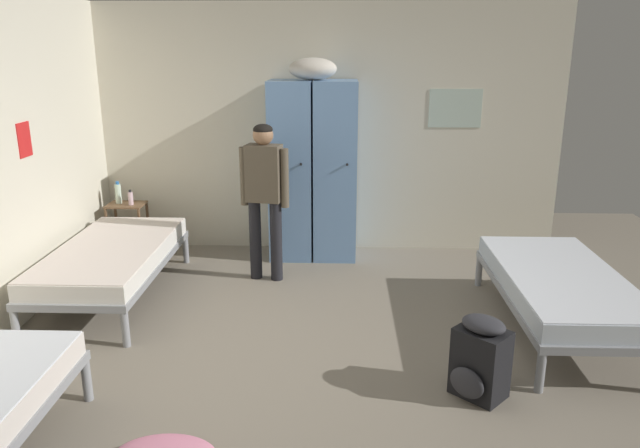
% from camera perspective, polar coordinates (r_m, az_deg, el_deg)
% --- Properties ---
extents(ground_plane, '(8.20, 8.20, 0.00)m').
position_cam_1_polar(ground_plane, '(4.50, -0.11, -12.61)').
color(ground_plane, gray).
extents(room_backdrop, '(4.98, 5.18, 2.62)m').
position_cam_1_polar(room_backdrop, '(5.46, -12.88, 6.81)').
color(room_backdrop, beige).
rests_on(room_backdrop, ground_plane).
extents(locker_bank, '(0.90, 0.55, 2.07)m').
position_cam_1_polar(locker_bank, '(6.34, -0.65, 5.38)').
color(locker_bank, '#6B93C6').
rests_on(locker_bank, ground_plane).
extents(shelf_unit, '(0.38, 0.30, 0.57)m').
position_cam_1_polar(shelf_unit, '(6.82, -17.60, -0.00)').
color(shelf_unit, brown).
rests_on(shelf_unit, ground_plane).
extents(bed_left_rear, '(0.90, 1.90, 0.49)m').
position_cam_1_polar(bed_left_rear, '(5.70, -18.98, -2.97)').
color(bed_left_rear, gray).
rests_on(bed_left_rear, ground_plane).
extents(bed_right, '(0.90, 1.90, 0.49)m').
position_cam_1_polar(bed_right, '(5.14, 21.67, -5.38)').
color(bed_right, gray).
rests_on(bed_right, ground_plane).
extents(person_traveler, '(0.47, 0.25, 1.50)m').
position_cam_1_polar(person_traveler, '(5.70, -5.24, 3.40)').
color(person_traveler, black).
rests_on(person_traveler, ground_plane).
extents(water_bottle, '(0.06, 0.06, 0.24)m').
position_cam_1_polar(water_bottle, '(6.78, -18.42, 2.75)').
color(water_bottle, silver).
rests_on(water_bottle, shelf_unit).
extents(lotion_bottle, '(0.05, 0.05, 0.16)m').
position_cam_1_polar(lotion_bottle, '(6.68, -17.36, 2.34)').
color(lotion_bottle, beige).
rests_on(lotion_bottle, shelf_unit).
extents(backpack_black, '(0.42, 0.42, 0.55)m').
position_cam_1_polar(backpack_black, '(4.10, 14.79, -12.18)').
color(backpack_black, black).
rests_on(backpack_black, ground_plane).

